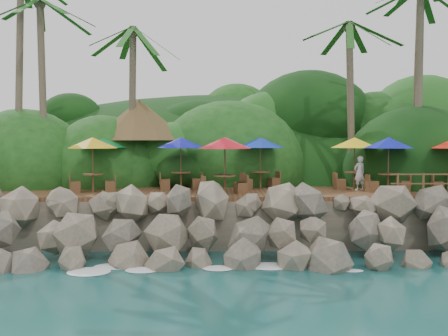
{
  "coord_description": "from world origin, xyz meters",
  "views": [
    {
      "loc": [
        -0.36,
        -18.83,
        4.74
      ],
      "look_at": [
        0.0,
        6.0,
        3.4
      ],
      "focal_mm": 42.45,
      "sensor_mm": 36.0,
      "label": 1
    }
  ],
  "objects": [
    {
      "name": "palapa",
      "position": [
        -4.54,
        10.04,
        5.79
      ],
      "size": [
        5.43,
        5.43,
        4.6
      ],
      "color": "brown",
      "rests_on": "ground"
    },
    {
      "name": "dining_clusters",
      "position": [
        0.05,
        5.87,
        4.41
      ],
      "size": [
        24.7,
        5.55,
        2.54
      ],
      "color": "brown",
      "rests_on": "terrace"
    },
    {
      "name": "terrace",
      "position": [
        0.0,
        6.0,
        2.2
      ],
      "size": [
        26.0,
        5.0,
        0.2
      ],
      "primitive_type": "cube",
      "color": "brown",
      "rests_on": "land_base"
    },
    {
      "name": "land_base",
      "position": [
        0.0,
        16.0,
        1.05
      ],
      "size": [
        32.0,
        25.2,
        2.1
      ],
      "primitive_type": "cube",
      "color": "gray",
      "rests_on": "ground"
    },
    {
      "name": "seawall",
      "position": [
        0.0,
        2.0,
        1.15
      ],
      "size": [
        29.0,
        4.0,
        2.3
      ],
      "primitive_type": null,
      "color": "gray",
      "rests_on": "ground"
    },
    {
      "name": "ground",
      "position": [
        0.0,
        0.0,
        0.0
      ],
      "size": [
        140.0,
        140.0,
        0.0
      ],
      "primitive_type": "plane",
      "color": "#19514F",
      "rests_on": "ground"
    },
    {
      "name": "waiter",
      "position": [
        6.52,
        6.42,
        3.13
      ],
      "size": [
        0.71,
        0.6,
        1.65
      ],
      "primitive_type": "imported",
      "rotation": [
        0.0,
        0.0,
        3.55
      ],
      "color": "white",
      "rests_on": "terrace"
    },
    {
      "name": "foam_line",
      "position": [
        0.0,
        0.3,
        0.03
      ],
      "size": [
        25.2,
        0.8,
        0.06
      ],
      "color": "white",
      "rests_on": "ground"
    },
    {
      "name": "jungle_foliage",
      "position": [
        0.0,
        15.0,
        0.0
      ],
      "size": [
        44.0,
        16.0,
        12.0
      ],
      "primitive_type": null,
      "color": "#143811",
      "rests_on": "ground"
    },
    {
      "name": "jungle_hill",
      "position": [
        0.0,
        23.5,
        0.0
      ],
      "size": [
        44.8,
        28.0,
        15.4
      ],
      "primitive_type": "ellipsoid",
      "color": "#143811",
      "rests_on": "ground"
    }
  ]
}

